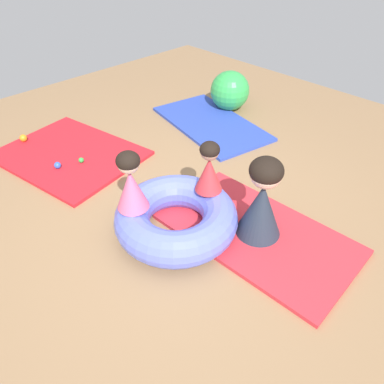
{
  "coord_description": "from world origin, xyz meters",
  "views": [
    {
      "loc": [
        1.98,
        -1.75,
        2.37
      ],
      "look_at": [
        0.11,
        0.09,
        0.34
      ],
      "focal_mm": 34.52,
      "sensor_mm": 36.0,
      "label": 1
    }
  ],
  "objects_px": {
    "exercise_ball_large": "(230,91)",
    "inflatable_cushion": "(176,217)",
    "child_in_red": "(209,167)",
    "play_ball_orange": "(23,138)",
    "play_ball_green": "(81,160)",
    "play_ball_blue": "(58,165)",
    "child_in_pink": "(131,181)",
    "play_ball_pink": "(211,231)",
    "adult_seated": "(262,199)"
  },
  "relations": [
    {
      "from": "child_in_pink",
      "to": "inflatable_cushion",
      "type": "bearing_deg",
      "value": 161.2
    },
    {
      "from": "play_ball_green",
      "to": "exercise_ball_large",
      "type": "height_order",
      "value": "exercise_ball_large"
    },
    {
      "from": "inflatable_cushion",
      "to": "play_ball_pink",
      "type": "relative_size",
      "value": 13.58
    },
    {
      "from": "inflatable_cushion",
      "to": "play_ball_orange",
      "type": "xyz_separation_m",
      "value": [
        -2.5,
        -0.3,
        -0.07
      ]
    },
    {
      "from": "adult_seated",
      "to": "play_ball_blue",
      "type": "distance_m",
      "value": 2.37
    },
    {
      "from": "inflatable_cushion",
      "to": "play_ball_orange",
      "type": "height_order",
      "value": "inflatable_cushion"
    },
    {
      "from": "adult_seated",
      "to": "inflatable_cushion",
      "type": "bearing_deg",
      "value": 73.41
    },
    {
      "from": "child_in_pink",
      "to": "child_in_red",
      "type": "bearing_deg",
      "value": 176.98
    },
    {
      "from": "play_ball_pink",
      "to": "play_ball_green",
      "type": "xyz_separation_m",
      "value": [
        -1.85,
        -0.2,
        -0.01
      ]
    },
    {
      "from": "play_ball_pink",
      "to": "play_ball_green",
      "type": "bearing_deg",
      "value": -173.84
    },
    {
      "from": "play_ball_orange",
      "to": "exercise_ball_large",
      "type": "xyz_separation_m",
      "value": [
        1.13,
        2.62,
        0.19
      ]
    },
    {
      "from": "play_ball_green",
      "to": "play_ball_pink",
      "type": "bearing_deg",
      "value": 6.16
    },
    {
      "from": "play_ball_pink",
      "to": "exercise_ball_large",
      "type": "height_order",
      "value": "exercise_ball_large"
    },
    {
      "from": "child_in_pink",
      "to": "play_ball_blue",
      "type": "bearing_deg",
      "value": -68.6
    },
    {
      "from": "child_in_red",
      "to": "play_ball_pink",
      "type": "xyz_separation_m",
      "value": [
        0.23,
        -0.21,
        -0.48
      ]
    },
    {
      "from": "child_in_red",
      "to": "play_ball_blue",
      "type": "xyz_separation_m",
      "value": [
        -1.7,
        -0.66,
        -0.48
      ]
    },
    {
      "from": "play_ball_green",
      "to": "child_in_red",
      "type": "bearing_deg",
      "value": 14.04
    },
    {
      "from": "inflatable_cushion",
      "to": "play_ball_pink",
      "type": "distance_m",
      "value": 0.33
    },
    {
      "from": "inflatable_cushion",
      "to": "child_in_pink",
      "type": "distance_m",
      "value": 0.56
    },
    {
      "from": "child_in_red",
      "to": "adult_seated",
      "type": "xyz_separation_m",
      "value": [
        0.51,
        0.12,
        -0.14
      ]
    },
    {
      "from": "play_ball_green",
      "to": "exercise_ball_large",
      "type": "bearing_deg",
      "value": 85.26
    },
    {
      "from": "play_ball_green",
      "to": "play_ball_orange",
      "type": "height_order",
      "value": "play_ball_orange"
    },
    {
      "from": "child_in_red",
      "to": "play_ball_orange",
      "type": "xyz_separation_m",
      "value": [
        -2.55,
        -0.66,
        -0.47
      ]
    },
    {
      "from": "child_in_pink",
      "to": "play_ball_orange",
      "type": "relative_size",
      "value": 6.01
    },
    {
      "from": "child_in_pink",
      "to": "play_ball_green",
      "type": "xyz_separation_m",
      "value": [
        -1.34,
        0.24,
        -0.51
      ]
    },
    {
      "from": "play_ball_blue",
      "to": "play_ball_green",
      "type": "xyz_separation_m",
      "value": [
        0.08,
        0.25,
        -0.01
      ]
    },
    {
      "from": "inflatable_cushion",
      "to": "adult_seated",
      "type": "relative_size",
      "value": 1.42
    },
    {
      "from": "inflatable_cushion",
      "to": "play_ball_pink",
      "type": "height_order",
      "value": "inflatable_cushion"
    },
    {
      "from": "child_in_pink",
      "to": "adult_seated",
      "type": "distance_m",
      "value": 1.11
    },
    {
      "from": "inflatable_cushion",
      "to": "exercise_ball_large",
      "type": "height_order",
      "value": "exercise_ball_large"
    },
    {
      "from": "exercise_ball_large",
      "to": "inflatable_cushion",
      "type": "bearing_deg",
      "value": -59.3
    },
    {
      "from": "play_ball_blue",
      "to": "play_ball_orange",
      "type": "bearing_deg",
      "value": -179.63
    },
    {
      "from": "inflatable_cushion",
      "to": "adult_seated",
      "type": "xyz_separation_m",
      "value": [
        0.56,
        0.48,
        0.26
      ]
    },
    {
      "from": "child_in_red",
      "to": "play_ball_orange",
      "type": "height_order",
      "value": "child_in_red"
    },
    {
      "from": "adult_seated",
      "to": "play_ball_pink",
      "type": "bearing_deg",
      "value": 82.35
    },
    {
      "from": "child_in_red",
      "to": "adult_seated",
      "type": "relative_size",
      "value": 0.63
    },
    {
      "from": "exercise_ball_large",
      "to": "play_ball_orange",
      "type": "bearing_deg",
      "value": -113.35
    },
    {
      "from": "child_in_pink",
      "to": "play_ball_blue",
      "type": "relative_size",
      "value": 7.18
    },
    {
      "from": "inflatable_cushion",
      "to": "play_ball_blue",
      "type": "bearing_deg",
      "value": -169.89
    },
    {
      "from": "adult_seated",
      "to": "play_ball_pink",
      "type": "distance_m",
      "value": 0.55
    },
    {
      "from": "play_ball_pink",
      "to": "play_ball_orange",
      "type": "relative_size",
      "value": 0.9
    },
    {
      "from": "child_in_red",
      "to": "play_ball_orange",
      "type": "bearing_deg",
      "value": 161.84
    },
    {
      "from": "child_in_pink",
      "to": "exercise_ball_large",
      "type": "distance_m",
      "value": 2.85
    },
    {
      "from": "adult_seated",
      "to": "play_ball_blue",
      "type": "height_order",
      "value": "adult_seated"
    },
    {
      "from": "child_in_red",
      "to": "play_ball_green",
      "type": "bearing_deg",
      "value": 161.36
    },
    {
      "from": "exercise_ball_large",
      "to": "play_ball_blue",
      "type": "bearing_deg",
      "value": -96.08
    },
    {
      "from": "child_in_pink",
      "to": "adult_seated",
      "type": "xyz_separation_m",
      "value": [
        0.79,
        0.77,
        -0.16
      ]
    },
    {
      "from": "child_in_red",
      "to": "play_ball_green",
      "type": "relative_size",
      "value": 8.08
    },
    {
      "from": "play_ball_pink",
      "to": "exercise_ball_large",
      "type": "bearing_deg",
      "value": 127.48
    },
    {
      "from": "play_ball_pink",
      "to": "play_ball_blue",
      "type": "height_order",
      "value": "play_ball_pink"
    }
  ]
}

